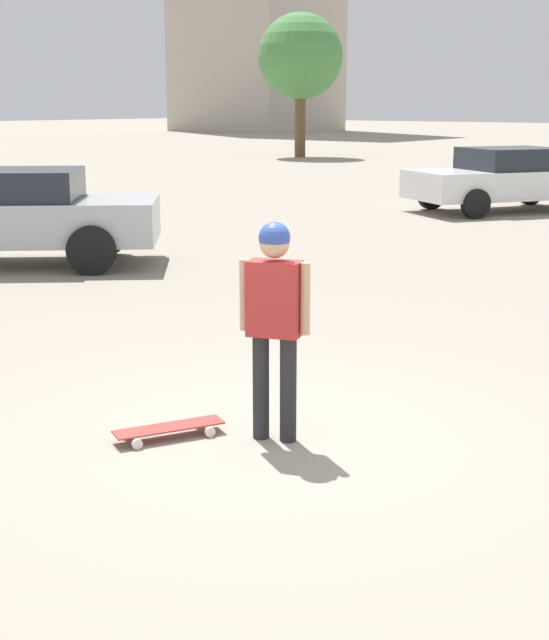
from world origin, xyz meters
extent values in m
plane|color=gray|center=(0.00, 0.00, 0.00)|extent=(220.00, 220.00, 0.00)
cylinder|color=#262628|center=(-0.04, 0.10, 0.40)|extent=(0.12, 0.12, 0.79)
cylinder|color=#262628|center=(0.04, -0.10, 0.40)|extent=(0.12, 0.12, 0.79)
cube|color=#B22D2D|center=(0.00, 0.00, 1.07)|extent=(0.32, 0.43, 0.55)
cylinder|color=tan|center=(-0.08, 0.21, 1.08)|extent=(0.07, 0.07, 0.52)
cylinder|color=tan|center=(0.08, -0.21, 1.08)|extent=(0.07, 0.07, 0.52)
sphere|color=tan|center=(0.00, 0.00, 1.47)|extent=(0.21, 0.21, 0.21)
sphere|color=#2D4799|center=(0.00, 0.00, 1.50)|extent=(0.23, 0.23, 0.23)
cube|color=#A5332D|center=(-0.47, 0.63, 0.08)|extent=(0.83, 0.54, 0.01)
cylinder|color=silver|center=(-0.77, 0.65, 0.04)|extent=(0.08, 0.06, 0.08)
cylinder|color=silver|center=(-0.67, 0.85, 0.04)|extent=(0.08, 0.06, 0.08)
cylinder|color=silver|center=(-0.27, 0.40, 0.04)|extent=(0.08, 0.06, 0.08)
cylinder|color=silver|center=(-0.17, 0.61, 0.04)|extent=(0.08, 0.06, 0.08)
cube|color=#ADB2B7|center=(3.14, 7.82, 0.68)|extent=(4.45, 4.64, 0.64)
cube|color=#1E232D|center=(3.22, 7.73, 1.23)|extent=(2.59, 2.62, 0.46)
cylinder|color=black|center=(3.45, 6.15, 0.36)|extent=(0.63, 0.67, 0.72)
cylinder|color=black|center=(4.76, 7.34, 0.36)|extent=(0.63, 0.67, 0.72)
cube|color=silver|center=(14.58, 4.85, 0.64)|extent=(4.81, 3.94, 0.64)
cube|color=#1E232D|center=(14.67, 4.79, 1.20)|extent=(2.61, 2.50, 0.49)
cylinder|color=black|center=(12.90, 4.75, 0.32)|extent=(0.65, 0.50, 0.64)
cylinder|color=black|center=(13.88, 6.37, 0.32)|extent=(0.65, 0.50, 0.64)
cylinder|color=black|center=(16.25, 4.94, 0.32)|extent=(0.65, 0.50, 0.64)
cylinder|color=brown|center=(28.86, 21.56, 1.59)|extent=(0.50, 0.50, 3.18)
sphere|color=#478442|center=(28.86, 21.56, 4.53)|extent=(3.86, 3.86, 3.86)
camera|label=1|loc=(-4.84, -3.87, 2.42)|focal=50.00mm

